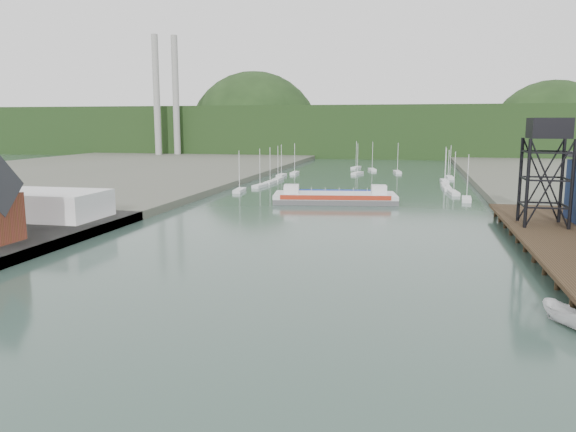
% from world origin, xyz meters
% --- Properties ---
extents(ground, '(600.00, 600.00, 0.00)m').
position_xyz_m(ground, '(0.00, 0.00, 0.00)').
color(ground, '#2C443B').
rests_on(ground, ground).
extents(white_shed, '(18.00, 12.00, 4.50)m').
position_xyz_m(white_shed, '(-44.00, 50.00, 3.85)').
color(white_shed, silver).
rests_on(white_shed, west_quay).
extents(lift_tower, '(6.50, 6.50, 16.00)m').
position_xyz_m(lift_tower, '(35.00, 58.00, 15.65)').
color(lift_tower, black).
rests_on(lift_tower, east_pier).
extents(marina_sailboats, '(57.71, 92.65, 0.90)m').
position_xyz_m(marina_sailboats, '(0.08, 138.46, 0.35)').
color(marina_sailboats, silver).
rests_on(marina_sailboats, ground).
extents(smokestacks, '(11.20, 8.20, 60.00)m').
position_xyz_m(smokestacks, '(-106.00, 232.50, 30.00)').
color(smokestacks, '#999894').
rests_on(smokestacks, ground).
extents(distant_hills, '(500.00, 120.00, 80.00)m').
position_xyz_m(distant_hills, '(-3.98, 301.35, 10.38)').
color(distant_hills, black).
rests_on(distant_hills, ground).
extents(chain_ferry, '(28.16, 14.78, 3.86)m').
position_xyz_m(chain_ferry, '(-1.18, 90.61, 1.11)').
color(chain_ferry, '#505052').
rests_on(chain_ferry, ground).
extents(motorboat, '(3.88, 5.54, 2.01)m').
position_xyz_m(motorboat, '(28.98, 18.51, 1.00)').
color(motorboat, silver).
rests_on(motorboat, ground).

